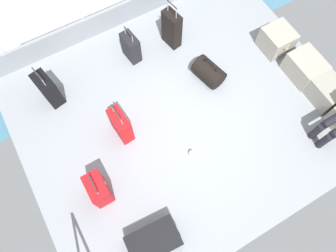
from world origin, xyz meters
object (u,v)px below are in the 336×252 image
Objects in this scene: paper_cup at (192,154)px; suitcase_1 at (98,189)px; suitcase_2 at (131,47)px; suitcase_0 at (154,241)px; suitcase_3 at (48,89)px; cargo_crate_1 at (305,67)px; suitcase_4 at (172,29)px; suitcase_5 at (121,125)px; cargo_crate_2 at (327,92)px; duffel_bag at (209,72)px; cargo_crate_0 at (277,40)px.

suitcase_1 is at bearing -96.24° from paper_cup.
suitcase_1 is 0.94× the size of suitcase_2.
suitcase_3 is at bearing -172.73° from suitcase_0.
suitcase_1 is at bearing -87.68° from cargo_crate_1.
suitcase_2 is 0.74× the size of suitcase_4.
cargo_crate_1 is 0.85× the size of suitcase_0.
suitcase_4 is 1.93m from suitcase_5.
paper_cup is at bearing -1.22° from suitcase_2.
suitcase_2 is at bearing 146.85° from suitcase_5.
suitcase_1 is 6.45× the size of paper_cup.
cargo_crate_1 is 6.26× the size of paper_cup.
cargo_crate_2 is 0.71× the size of suitcase_5.
duffel_bag reaches higher than cargo_crate_1.
cargo_crate_1 is 2.45m from paper_cup.
duffel_bag is at bearing -117.09° from cargo_crate_1.
suitcase_3 reaches higher than cargo_crate_1.
suitcase_1 is 2.45m from suitcase_2.
paper_cup is at bearing -66.95° from cargo_crate_0.
duffel_bag is (-0.90, 2.44, -0.09)m from suitcase_1.
suitcase_2 reaches higher than suitcase_1.
suitcase_5 is (1.13, 0.73, -0.01)m from suitcase_3.
cargo_crate_2 is 2.44m from paper_cup.
suitcase_5 is 1.18m from paper_cup.
suitcase_3 reaches higher than cargo_crate_2.
paper_cup is (-0.23, -2.43, -0.14)m from cargo_crate_2.
suitcase_0 is at bearing -53.79° from paper_cup.
cargo_crate_0 is 2.56m from paper_cup.
suitcase_4 is 9.30× the size of paper_cup.
suitcase_2 is 0.77m from suitcase_4.
suitcase_2 is at bearing -138.05° from duffel_bag.
suitcase_0 is (1.14, -3.54, -0.08)m from cargo_crate_1.
suitcase_2 is (-2.91, 1.17, 0.14)m from suitcase_0.
cargo_crate_0 is at bearing -173.83° from cargo_crate_1.
cargo_crate_0 is 0.77× the size of suitcase_2.
cargo_crate_0 is at bearing 64.60° from suitcase_2.
suitcase_4 is (-1.85, 2.27, 0.09)m from suitcase_1.
suitcase_5 is (-1.69, 0.37, 0.17)m from suitcase_0.
cargo_crate_1 is 3.89m from suitcase_1.
duffel_bag is at bearing 41.95° from suitcase_2.
cargo_crate_2 is at bearing 35.84° from suitcase_4.
duffel_bag is at bearing 96.13° from suitcase_5.
suitcase_5 is (1.14, -1.56, -0.07)m from suitcase_4.
cargo_crate_0 reaches higher than cargo_crate_2.
cargo_crate_2 is 3.91m from suitcase_1.
suitcase_3 is at bearing -86.79° from suitcase_2.
suitcase_4 is at bearing 158.21° from paper_cup.
suitcase_4 reaches higher than suitcase_1.
paper_cup is at bearing -95.40° from cargo_crate_2.
cargo_crate_2 is 0.74× the size of suitcase_0.
cargo_crate_1 reaches higher than suitcase_0.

